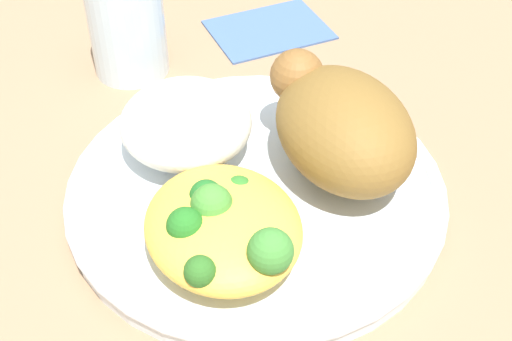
{
  "coord_description": "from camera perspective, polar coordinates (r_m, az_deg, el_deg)",
  "views": [
    {
      "loc": [
        -0.32,
        0.12,
        0.34
      ],
      "look_at": [
        0.0,
        0.0,
        0.03
      ],
      "focal_mm": 49.3,
      "sensor_mm": 36.0,
      "label": 1
    }
  ],
  "objects": [
    {
      "name": "water_glass",
      "position": [
        0.59,
        -10.41,
        11.46
      ],
      "size": [
        0.06,
        0.06,
        0.08
      ],
      "primitive_type": "cylinder",
      "color": "silver",
      "rests_on": "ground_plane"
    },
    {
      "name": "rice_pile",
      "position": [
        0.48,
        -5.71,
        3.88
      ],
      "size": [
        0.09,
        0.09,
        0.04
      ],
      "primitive_type": "ellipsoid",
      "color": "white",
      "rests_on": "plate"
    },
    {
      "name": "mac_cheese_with_broccoli",
      "position": [
        0.41,
        -2.68,
        -4.48
      ],
      "size": [
        0.11,
        0.09,
        0.04
      ],
      "color": "#F4B943",
      "rests_on": "plate"
    },
    {
      "name": "roasted_chicken",
      "position": [
        0.46,
        6.88,
        3.68
      ],
      "size": [
        0.13,
        0.08,
        0.07
      ],
      "color": "brown",
      "rests_on": "plate"
    },
    {
      "name": "napkin",
      "position": [
        0.66,
        1.05,
        11.42
      ],
      "size": [
        0.08,
        0.11,
        0.0
      ],
      "primitive_type": "cube",
      "rotation": [
        0.0,
        0.0,
        0.05
      ],
      "color": "#47669E",
      "rests_on": "ground_plane"
    },
    {
      "name": "plate",
      "position": [
        0.47,
        0.0,
        -1.68
      ],
      "size": [
        0.25,
        0.25,
        0.02
      ],
      "color": "white",
      "rests_on": "ground_plane"
    },
    {
      "name": "ground_plane",
      "position": [
        0.48,
        0.0,
        -2.51
      ],
      "size": [
        2.0,
        2.0,
        0.0
      ],
      "primitive_type": "plane",
      "color": "#9D7857"
    }
  ]
}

